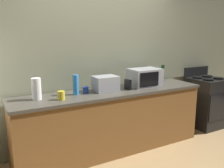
% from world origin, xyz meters
% --- Properties ---
extents(ground_plane, '(8.00, 8.00, 0.00)m').
position_xyz_m(ground_plane, '(0.00, 0.00, 0.00)').
color(ground_plane, tan).
extents(back_wall, '(6.40, 0.10, 2.70)m').
position_xyz_m(back_wall, '(0.00, 0.81, 1.35)').
color(back_wall, gray).
rests_on(back_wall, ground_plane).
extents(counter_run, '(2.84, 0.64, 0.90)m').
position_xyz_m(counter_run, '(0.00, 0.40, 0.45)').
color(counter_run, brown).
rests_on(counter_run, ground_plane).
extents(stove_range, '(0.60, 0.61, 1.08)m').
position_xyz_m(stove_range, '(2.00, 0.40, 0.46)').
color(stove_range, black).
rests_on(stove_range, ground_plane).
extents(microwave, '(0.48, 0.35, 0.27)m').
position_xyz_m(microwave, '(0.61, 0.45, 1.04)').
color(microwave, '#B7BABF').
rests_on(microwave, counter_run).
extents(toaster_oven, '(0.34, 0.26, 0.21)m').
position_xyz_m(toaster_oven, '(-0.07, 0.46, 1.01)').
color(toaster_oven, '#B7BABF').
rests_on(toaster_oven, counter_run).
extents(paper_towel_roll, '(0.12, 0.12, 0.27)m').
position_xyz_m(paper_towel_roll, '(-1.04, 0.45, 1.04)').
color(paper_towel_roll, white).
rests_on(paper_towel_roll, counter_run).
extents(cordless_phone, '(0.06, 0.12, 0.15)m').
position_xyz_m(cordless_phone, '(0.24, 0.36, 0.98)').
color(cordless_phone, black).
rests_on(cordless_phone, counter_run).
extents(bottle_spray_cleaner, '(0.08, 0.08, 0.27)m').
position_xyz_m(bottle_spray_cleaner, '(-0.52, 0.45, 1.03)').
color(bottle_spray_cleaner, '#338CE5').
rests_on(bottle_spray_cleaner, counter_run).
extents(bottle_wine, '(0.06, 0.06, 0.28)m').
position_xyz_m(bottle_wine, '(1.07, 0.57, 1.04)').
color(bottle_wine, '#1E3F19').
rests_on(bottle_wine, counter_run).
extents(mug_blue, '(0.08, 0.08, 0.09)m').
position_xyz_m(mug_blue, '(-0.37, 0.49, 0.94)').
color(mug_blue, '#2D4CB2').
rests_on(mug_blue, counter_run).
extents(mug_yellow, '(0.09, 0.09, 0.11)m').
position_xyz_m(mug_yellow, '(-0.78, 0.30, 0.95)').
color(mug_yellow, yellow).
rests_on(mug_yellow, counter_run).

